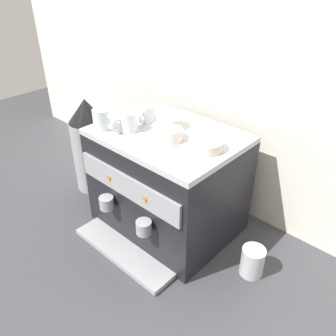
{
  "coord_description": "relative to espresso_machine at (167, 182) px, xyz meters",
  "views": [
    {
      "loc": [
        0.78,
        -0.85,
        0.99
      ],
      "look_at": [
        0.0,
        0.0,
        0.28
      ],
      "focal_mm": 36.92,
      "sensor_mm": 36.0,
      "label": 1
    }
  ],
  "objects": [
    {
      "name": "coffee_grinder",
      "position": [
        -0.46,
        -0.03,
        0.01
      ],
      "size": [
        0.17,
        0.17,
        0.45
      ],
      "color": "#939399",
      "rests_on": "ground_plane"
    },
    {
      "name": "ceramic_bowl_1",
      "position": [
        -0.03,
        0.04,
        0.24
      ],
      "size": [
        0.1,
        0.1,
        0.04
      ],
      "color": "beige",
      "rests_on": "espresso_machine"
    },
    {
      "name": "ceramic_bowl_2",
      "position": [
        0.18,
        -0.0,
        0.23
      ],
      "size": [
        0.12,
        0.12,
        0.03
      ],
      "color": "beige",
      "rests_on": "espresso_machine"
    },
    {
      "name": "ceramic_cup_1",
      "position": [
        -0.2,
        -0.14,
        0.26
      ],
      "size": [
        0.1,
        0.06,
        0.08
      ],
      "color": "silver",
      "rests_on": "espresso_machine"
    },
    {
      "name": "ceramic_cup_2",
      "position": [
        -0.12,
        -0.09,
        0.25
      ],
      "size": [
        0.07,
        0.11,
        0.07
      ],
      "color": "silver",
      "rests_on": "espresso_machine"
    },
    {
      "name": "ground_plane",
      "position": [
        0.0,
        0.0,
        -0.21
      ],
      "size": [
        4.0,
        4.0,
        0.0
      ],
      "primitive_type": "plane",
      "color": "#38383D"
    },
    {
      "name": "milk_pitcher",
      "position": [
        0.41,
        0.0,
        -0.16
      ],
      "size": [
        0.08,
        0.08,
        0.11
      ],
      "primitive_type": "cylinder",
      "color": "#B7B7BC",
      "rests_on": "ground_plane"
    },
    {
      "name": "ceramic_bowl_0",
      "position": [
        0.04,
        -0.03,
        0.24
      ],
      "size": [
        0.09,
        0.09,
        0.04
      ],
      "color": "beige",
      "rests_on": "espresso_machine"
    },
    {
      "name": "espresso_machine",
      "position": [
        0.0,
        0.0,
        0.0
      ],
      "size": [
        0.54,
        0.52,
        0.43
      ],
      "color": "black",
      "rests_on": "ground_plane"
    },
    {
      "name": "ceramic_cup_0",
      "position": [
        -0.14,
        0.03,
        0.25
      ],
      "size": [
        0.08,
        0.1,
        0.06
      ],
      "color": "silver",
      "rests_on": "espresso_machine"
    },
    {
      "name": "tiled_backsplash_wall",
      "position": [
        0.0,
        0.31,
        0.26
      ],
      "size": [
        2.8,
        0.03,
        0.94
      ],
      "primitive_type": "cube",
      "color": "silver",
      "rests_on": "ground_plane"
    }
  ]
}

